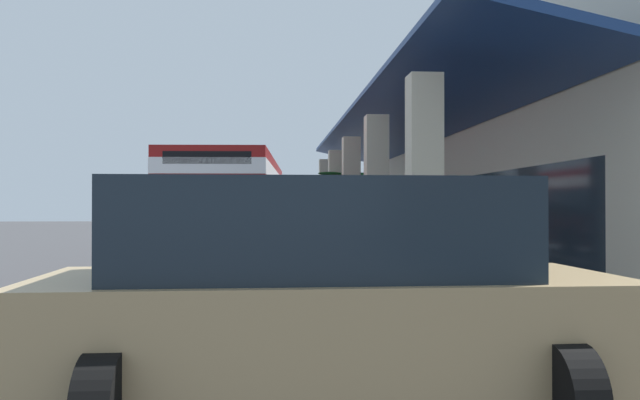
# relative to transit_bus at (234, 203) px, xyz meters

# --- Properties ---
(ground) EXTENTS (120.00, 120.00, 0.00)m
(ground) POSITION_rel_transit_bus_xyz_m (-0.73, 7.80, -1.85)
(ground) COLOR #38383A
(curb_strip) EXTENTS (30.56, 0.50, 0.12)m
(curb_strip) POSITION_rel_transit_bus_xyz_m (-1.09, 2.83, -1.79)
(curb_strip) COLOR #9E998E
(curb_strip) RESTS_ON ground
(plaza_building) EXTENTS (25.76, 15.15, 7.85)m
(plaza_building) POSITION_rel_transit_bus_xyz_m (-1.09, 12.45, 2.08)
(plaza_building) COLOR beige
(plaza_building) RESTS_ON ground
(transit_bus) EXTENTS (11.32, 3.19, 3.34)m
(transit_bus) POSITION_rel_transit_bus_xyz_m (0.00, 0.00, 0.00)
(transit_bus) COLOR maroon
(transit_bus) RESTS_ON ground
(parked_suv_tan) EXTENTS (2.76, 4.83, 1.97)m
(parked_suv_tan) POSITION_rel_transit_bus_xyz_m (14.65, 1.55, -0.84)
(parked_suv_tan) COLOR #9E845B
(parked_suv_tan) RESTS_ON ground
(pedestrian) EXTENTS (0.45, 0.70, 1.76)m
(pedestrian) POSITION_rel_transit_bus_xyz_m (8.32, -0.19, -0.86)
(pedestrian) COLOR #726651
(pedestrian) RESTS_ON ground
(potted_palm) EXTENTS (2.01, 1.93, 3.13)m
(potted_palm) POSITION_rel_transit_bus_xyz_m (-5.23, 3.84, -1.11)
(potted_palm) COLOR gray
(potted_palm) RESTS_ON ground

